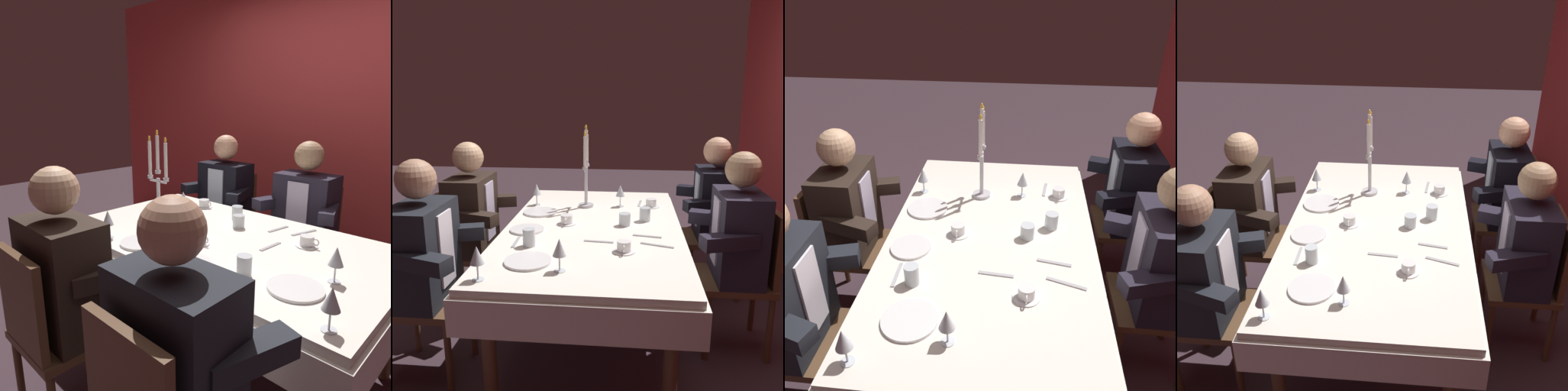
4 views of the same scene
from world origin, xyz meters
The scene contains 25 objects.
ground_plane centered at (0.00, 0.00, 0.00)m, with size 12.00×12.00×0.00m, color #3E2C34.
dining_table centered at (0.00, 0.00, 0.62)m, with size 1.94×1.14×0.74m.
candelabra centered at (-0.46, -0.09, 0.99)m, with size 0.19×0.11×0.60m.
dinner_plate_0 centered at (0.13, -0.40, 0.75)m, with size 0.21×0.21×0.01m, color white.
dinner_plate_1 centered at (-0.26, -0.40, 0.75)m, with size 0.24×0.24×0.01m, color white.
dinner_plate_2 centered at (0.62, -0.28, 0.75)m, with size 0.24×0.24×0.01m, color white.
wine_glass_0 centered at (0.71, -0.10, 0.86)m, with size 0.07×0.07×0.16m.
wine_glass_1 centered at (-0.47, -0.47, 0.85)m, with size 0.07×0.07×0.16m.
wine_glass_2 centered at (-0.49, 0.16, 0.85)m, with size 0.07×0.07×0.16m.
wine_glass_3 centered at (0.84, -0.46, 0.86)m, with size 0.07×0.07×0.16m.
water_tumbler_0 centered at (-0.15, 0.33, 0.79)m, with size 0.07×0.07×0.09m, color silver.
water_tumbler_1 centered at (-0.03, 0.20, 0.78)m, with size 0.07×0.07×0.08m, color silver.
water_tumbler_2 centered at (0.39, -0.32, 0.79)m, with size 0.07×0.07×0.10m, color silver.
coffee_cup_0 centered at (-0.03, -0.17, 0.77)m, with size 0.13×0.12×0.06m.
coffee_cup_1 centered at (0.43, 0.20, 0.77)m, with size 0.13×0.12×0.06m.
coffee_cup_2 centered at (-0.50, 0.39, 0.77)m, with size 0.13×0.12×0.06m.
fork_0 centered at (-0.58, 0.31, 0.74)m, with size 0.17×0.02×0.01m, color #B7B7BC.
fork_1 centered at (0.29, 0.06, 0.74)m, with size 0.17×0.02×0.01m, color #B7B7BC.
spoon_2 centered at (0.17, 0.33, 0.74)m, with size 0.17×0.02×0.01m, color #B7B7BC.
knife_3 centered at (0.32, 0.38, 0.74)m, with size 0.19×0.02×0.01m, color #B7B7BC.
fork_4 centered at (0.34, -0.41, 0.74)m, with size 0.17×0.02×0.01m, color #B7B7BC.
seated_diner_0 centered at (-0.69, 0.89, 0.74)m, with size 0.63×0.48×1.24m.
seated_diner_1 centered at (-0.22, -0.89, 0.74)m, with size 0.63×0.48×1.24m.
seated_diner_2 centered at (0.07, 0.89, 0.74)m, with size 0.63×0.48×1.24m.
seated_diner_3 centered at (0.52, -0.89, 0.74)m, with size 0.63×0.48×1.24m.
Camera 2 is at (2.59, 0.22, 1.59)m, focal length 39.34 mm.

